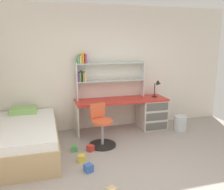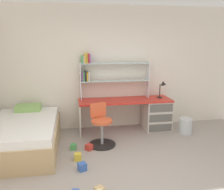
{
  "view_description": "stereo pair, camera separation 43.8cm",
  "coord_description": "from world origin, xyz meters",
  "px_view_note": "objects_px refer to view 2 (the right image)",
  "views": [
    {
      "loc": [
        -1.32,
        -2.62,
        1.94
      ],
      "look_at": [
        -0.16,
        1.5,
        0.98
      ],
      "focal_mm": 37.69,
      "sensor_mm": 36.0,
      "label": 1
    },
    {
      "loc": [
        -0.9,
        -2.72,
        1.94
      ],
      "look_at": [
        -0.16,
        1.5,
        0.98
      ],
      "focal_mm": 37.69,
      "sensor_mm": 36.0,
      "label": 2
    }
  ],
  "objects_px": {
    "desk": "(148,112)",
    "toy_block_blue_3": "(82,167)",
    "toy_block_green_4": "(73,147)",
    "bookshelf_hutch": "(106,73)",
    "bed_platform": "(23,135)",
    "waste_bin": "(185,126)",
    "desk_lamp": "(163,87)",
    "toy_block_yellow_1": "(78,157)",
    "toy_block_red_2": "(89,147)",
    "swivel_chair": "(101,129)"
  },
  "relations": [
    {
      "from": "waste_bin",
      "to": "toy_block_green_4",
      "type": "bearing_deg",
      "value": -170.56
    },
    {
      "from": "toy_block_blue_3",
      "to": "toy_block_green_4",
      "type": "distance_m",
      "value": 0.77
    },
    {
      "from": "swivel_chair",
      "to": "waste_bin",
      "type": "distance_m",
      "value": 1.91
    },
    {
      "from": "toy_block_red_2",
      "to": "toy_block_green_4",
      "type": "height_order",
      "value": "toy_block_red_2"
    },
    {
      "from": "waste_bin",
      "to": "toy_block_green_4",
      "type": "height_order",
      "value": "waste_bin"
    },
    {
      "from": "bookshelf_hutch",
      "to": "toy_block_green_4",
      "type": "xyz_separation_m",
      "value": [
        -0.75,
        -0.99,
        -1.24
      ]
    },
    {
      "from": "desk",
      "to": "toy_block_red_2",
      "type": "distance_m",
      "value": 1.7
    },
    {
      "from": "swivel_chair",
      "to": "waste_bin",
      "type": "height_order",
      "value": "swivel_chair"
    },
    {
      "from": "toy_block_blue_3",
      "to": "toy_block_green_4",
      "type": "relative_size",
      "value": 1.15
    },
    {
      "from": "desk",
      "to": "toy_block_green_4",
      "type": "distance_m",
      "value": 1.91
    },
    {
      "from": "swivel_chair",
      "to": "toy_block_yellow_1",
      "type": "height_order",
      "value": "swivel_chair"
    },
    {
      "from": "bed_platform",
      "to": "toy_block_red_2",
      "type": "distance_m",
      "value": 1.22
    },
    {
      "from": "bed_platform",
      "to": "toy_block_yellow_1",
      "type": "xyz_separation_m",
      "value": [
        0.97,
        -0.58,
        -0.22
      ]
    },
    {
      "from": "toy_block_yellow_1",
      "to": "desk_lamp",
      "type": "bearing_deg",
      "value": 31.88
    },
    {
      "from": "desk",
      "to": "toy_block_yellow_1",
      "type": "height_order",
      "value": "desk"
    },
    {
      "from": "desk_lamp",
      "to": "toy_block_green_4",
      "type": "distance_m",
      "value": 2.37
    },
    {
      "from": "desk",
      "to": "swivel_chair",
      "type": "xyz_separation_m",
      "value": [
        -1.16,
        -0.67,
        -0.08
      ]
    },
    {
      "from": "desk_lamp",
      "to": "toy_block_blue_3",
      "type": "xyz_separation_m",
      "value": [
        -1.9,
        -1.56,
        -0.91
      ]
    },
    {
      "from": "desk",
      "to": "desk_lamp",
      "type": "xyz_separation_m",
      "value": [
        0.33,
        0.0,
        0.57
      ]
    },
    {
      "from": "bed_platform",
      "to": "toy_block_blue_3",
      "type": "distance_m",
      "value": 1.39
    },
    {
      "from": "swivel_chair",
      "to": "toy_block_red_2",
      "type": "relative_size",
      "value": 7.28
    },
    {
      "from": "bed_platform",
      "to": "toy_block_red_2",
      "type": "height_order",
      "value": "bed_platform"
    },
    {
      "from": "toy_block_blue_3",
      "to": "swivel_chair",
      "type": "bearing_deg",
      "value": 64.86
    },
    {
      "from": "desk",
      "to": "bed_platform",
      "type": "xyz_separation_m",
      "value": [
        -2.6,
        -0.64,
        -0.12
      ]
    },
    {
      "from": "toy_block_yellow_1",
      "to": "desk",
      "type": "bearing_deg",
      "value": 36.75
    },
    {
      "from": "desk",
      "to": "toy_block_yellow_1",
      "type": "distance_m",
      "value": 2.06
    },
    {
      "from": "desk_lamp",
      "to": "toy_block_yellow_1",
      "type": "relative_size",
      "value": 3.31
    },
    {
      "from": "bookshelf_hutch",
      "to": "desk_lamp",
      "type": "xyz_separation_m",
      "value": [
        1.28,
        -0.18,
        -0.33
      ]
    },
    {
      "from": "swivel_chair",
      "to": "toy_block_green_4",
      "type": "height_order",
      "value": "swivel_chair"
    },
    {
      "from": "toy_block_red_2",
      "to": "waste_bin",
      "type": "bearing_deg",
      "value": 12.52
    },
    {
      "from": "desk",
      "to": "toy_block_blue_3",
      "type": "xyz_separation_m",
      "value": [
        -1.58,
        -1.56,
        -0.34
      ]
    },
    {
      "from": "waste_bin",
      "to": "toy_block_blue_3",
      "type": "bearing_deg",
      "value": -153.16
    },
    {
      "from": "desk",
      "to": "toy_block_blue_3",
      "type": "distance_m",
      "value": 2.24
    },
    {
      "from": "desk",
      "to": "swivel_chair",
      "type": "distance_m",
      "value": 1.34
    },
    {
      "from": "desk_lamp",
      "to": "swivel_chair",
      "type": "distance_m",
      "value": 1.76
    },
    {
      "from": "toy_block_red_2",
      "to": "desk_lamp",
      "type": "bearing_deg",
      "value": 26.6
    },
    {
      "from": "waste_bin",
      "to": "toy_block_blue_3",
      "type": "distance_m",
      "value": 2.58
    },
    {
      "from": "bed_platform",
      "to": "toy_block_green_4",
      "type": "height_order",
      "value": "bed_platform"
    },
    {
      "from": "desk",
      "to": "bed_platform",
      "type": "distance_m",
      "value": 2.68
    },
    {
      "from": "toy_block_yellow_1",
      "to": "toy_block_blue_3",
      "type": "distance_m",
      "value": 0.35
    },
    {
      "from": "bookshelf_hutch",
      "to": "bed_platform",
      "type": "bearing_deg",
      "value": -153.43
    },
    {
      "from": "waste_bin",
      "to": "toy_block_blue_3",
      "type": "relative_size",
      "value": 2.83
    },
    {
      "from": "desk_lamp",
      "to": "toy_block_blue_3",
      "type": "relative_size",
      "value": 3.21
    },
    {
      "from": "toy_block_red_2",
      "to": "bookshelf_hutch",
      "type": "bearing_deg",
      "value": 66.02
    },
    {
      "from": "toy_block_yellow_1",
      "to": "toy_block_red_2",
      "type": "xyz_separation_m",
      "value": [
        0.21,
        0.35,
        -0.0
      ]
    },
    {
      "from": "waste_bin",
      "to": "desk",
      "type": "bearing_deg",
      "value": 151.1
    },
    {
      "from": "desk_lamp",
      "to": "toy_block_green_4",
      "type": "relative_size",
      "value": 3.69
    },
    {
      "from": "toy_block_blue_3",
      "to": "bed_platform",
      "type": "bearing_deg",
      "value": 138.08
    },
    {
      "from": "desk_lamp",
      "to": "toy_block_green_4",
      "type": "height_order",
      "value": "desk_lamp"
    },
    {
      "from": "toy_block_blue_3",
      "to": "desk",
      "type": "bearing_deg",
      "value": 44.72
    }
  ]
}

